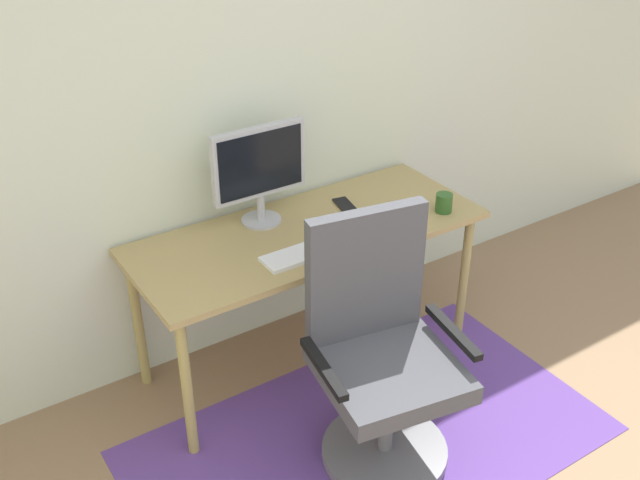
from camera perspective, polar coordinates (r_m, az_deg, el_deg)
wall_back at (r=3.41m, az=-2.85°, el=12.76°), size 6.00×0.10×2.60m
area_rug at (r=3.27m, az=3.81°, el=-15.00°), size 1.95×1.12×0.01m
desk at (r=3.32m, az=-0.92°, el=-0.20°), size 1.58×0.64×0.71m
monitor at (r=3.24m, az=-4.66°, el=5.58°), size 0.44×0.18×0.45m
keyboard at (r=3.11m, az=-0.73°, el=-0.84°), size 0.43×0.13×0.02m
computer_mouse at (r=3.28m, az=4.37°, el=0.97°), size 0.06×0.10×0.03m
coffee_cup at (r=3.46m, az=9.44°, el=2.81°), size 0.08×0.08×0.09m
cell_phone at (r=3.48m, az=1.89°, el=2.71°), size 0.09×0.15×0.01m
office_chair at (r=2.97m, az=4.65°, el=-9.42°), size 0.64×0.59×1.04m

